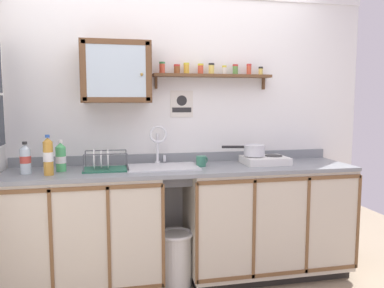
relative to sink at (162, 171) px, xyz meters
The scene contains 17 objects.
back_wall 0.45m from the sink, 57.05° to the left, with size 3.43×0.07×2.45m.
lower_cabinet_run 0.78m from the sink, behind, with size 1.20×0.59×0.93m.
lower_cabinet_run_right 1.01m from the sink, ahead, with size 1.38×0.59×0.93m.
countertop 0.19m from the sink, 11.27° to the right, with size 2.79×0.61×0.03m, color gray.
backsplash 0.31m from the sink, 53.50° to the left, with size 2.79×0.02×0.08m, color gray.
sink is the anchor object (origin of this frame).
hot_plate_stove 0.89m from the sink, ahead, with size 0.37×0.30×0.07m.
saucepan 0.80m from the sink, ahead, with size 0.37×0.18×0.10m.
bottle_water_clear_0 1.03m from the sink, behind, with size 0.08×0.08×0.24m.
bottle_soda_green_1 0.79m from the sink, behind, with size 0.08×0.08×0.24m.
bottle_juice_amber_2 0.87m from the sink, behind, with size 0.07×0.07×0.29m.
dish_rack 0.46m from the sink, behind, with size 0.35×0.25×0.17m.
mug 0.33m from the sink, ahead, with size 0.11×0.09×0.09m.
wall_cabinet 0.87m from the sink, 161.42° to the left, with size 0.54×0.30×0.48m.
spice_shelf 0.93m from the sink, 22.47° to the left, with size 1.03×0.14×0.22m.
warning_sign 0.63m from the sink, 50.13° to the left, with size 0.20×0.01×0.23m.
trash_bin 0.72m from the sink, 54.02° to the right, with size 0.29×0.29×0.46m.
Camera 1 is at (-0.58, -2.59, 1.50)m, focal length 35.74 mm.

